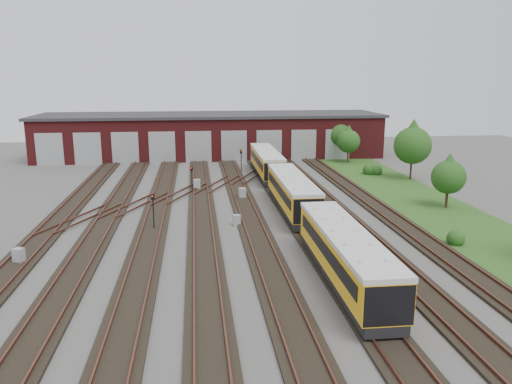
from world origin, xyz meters
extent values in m
plane|color=#474542|center=(0.00, 0.00, 0.00)|extent=(120.00, 120.00, 0.00)
cube|color=black|center=(-14.00, 0.00, 0.09)|extent=(2.40, 70.00, 0.18)
cube|color=#572F23|center=(-14.72, 0.00, 0.26)|extent=(0.10, 70.00, 0.15)
cube|color=#572F23|center=(-13.28, 0.00, 0.26)|extent=(0.10, 70.00, 0.15)
cube|color=black|center=(-10.00, 0.00, 0.09)|extent=(2.40, 70.00, 0.18)
cube|color=#572F23|center=(-10.72, 0.00, 0.26)|extent=(0.10, 70.00, 0.15)
cube|color=#572F23|center=(-9.28, 0.00, 0.26)|extent=(0.10, 70.00, 0.15)
cube|color=black|center=(-6.00, 0.00, 0.09)|extent=(2.40, 70.00, 0.18)
cube|color=#572F23|center=(-6.72, 0.00, 0.26)|extent=(0.10, 70.00, 0.15)
cube|color=#572F23|center=(-5.28, 0.00, 0.26)|extent=(0.10, 70.00, 0.15)
cube|color=black|center=(-2.00, 0.00, 0.09)|extent=(2.40, 70.00, 0.18)
cube|color=#572F23|center=(-2.72, 0.00, 0.26)|extent=(0.10, 70.00, 0.15)
cube|color=#572F23|center=(-1.28, 0.00, 0.26)|extent=(0.10, 70.00, 0.15)
cube|color=black|center=(2.00, 0.00, 0.09)|extent=(2.40, 70.00, 0.18)
cube|color=#572F23|center=(1.28, 0.00, 0.26)|extent=(0.10, 70.00, 0.15)
cube|color=#572F23|center=(2.72, 0.00, 0.26)|extent=(0.10, 70.00, 0.15)
cube|color=black|center=(6.00, 0.00, 0.09)|extent=(2.40, 70.00, 0.18)
cube|color=#572F23|center=(5.28, 0.00, 0.26)|extent=(0.10, 70.00, 0.15)
cube|color=#572F23|center=(6.72, 0.00, 0.26)|extent=(0.10, 70.00, 0.15)
cube|color=black|center=(10.00, 0.00, 0.09)|extent=(2.40, 70.00, 0.18)
cube|color=#572F23|center=(9.28, 0.00, 0.26)|extent=(0.10, 70.00, 0.15)
cube|color=#572F23|center=(10.72, 0.00, 0.26)|extent=(0.10, 70.00, 0.15)
cube|color=black|center=(14.00, 0.00, 0.09)|extent=(2.40, 70.00, 0.18)
cube|color=#572F23|center=(13.28, 0.00, 0.26)|extent=(0.10, 70.00, 0.15)
cube|color=#572F23|center=(14.72, 0.00, 0.26)|extent=(0.10, 70.00, 0.15)
cube|color=#572F23|center=(-8.00, 10.00, 0.26)|extent=(5.40, 9.62, 0.15)
cube|color=#572F23|center=(-4.00, 14.00, 0.26)|extent=(5.40, 9.62, 0.15)
cube|color=#572F23|center=(0.00, 18.00, 0.26)|extent=(5.40, 9.62, 0.15)
cube|color=#572F23|center=(-12.00, 6.00, 0.26)|extent=(5.40, 9.62, 0.15)
cube|color=#572F23|center=(4.00, 22.00, 0.26)|extent=(5.40, 9.62, 0.15)
cube|color=#591618|center=(0.00, 40.00, 3.00)|extent=(50.00, 12.00, 6.00)
cube|color=#2D2C2F|center=(0.00, 40.00, 6.15)|extent=(51.00, 12.50, 0.40)
cube|color=#97999C|center=(-22.00, 33.98, 2.20)|extent=(3.60, 0.12, 4.40)
cube|color=#97999C|center=(-17.00, 33.98, 2.20)|extent=(3.60, 0.12, 4.40)
cube|color=#97999C|center=(-12.00, 33.98, 2.20)|extent=(3.60, 0.12, 4.40)
cube|color=#97999C|center=(-7.00, 33.98, 2.20)|extent=(3.60, 0.12, 4.40)
cube|color=#97999C|center=(-2.00, 33.98, 2.20)|extent=(3.60, 0.12, 4.40)
cube|color=#97999C|center=(3.00, 33.98, 2.20)|extent=(3.60, 0.12, 4.40)
cube|color=#97999C|center=(8.00, 33.98, 2.20)|extent=(3.60, 0.12, 4.40)
cube|color=#97999C|center=(13.00, 33.98, 2.20)|extent=(3.60, 0.12, 4.40)
cube|color=#97999C|center=(18.00, 33.98, 2.20)|extent=(3.60, 0.12, 4.40)
cube|color=#214918|center=(19.00, 10.00, 0.03)|extent=(8.00, 55.00, 0.05)
cube|color=black|center=(6.00, -9.35, 0.61)|extent=(2.28, 13.89, 0.55)
cube|color=#E19F0C|center=(6.00, -9.35, 1.90)|extent=(2.56, 13.89, 2.03)
cube|color=silver|center=(6.00, -9.35, 3.06)|extent=(2.65, 13.89, 0.28)
cube|color=black|center=(4.78, -9.34, 2.13)|extent=(0.19, 12.20, 0.79)
cube|color=black|center=(7.22, -9.36, 2.13)|extent=(0.19, 12.20, 0.79)
cube|color=black|center=(6.00, 6.65, 0.61)|extent=(2.28, 13.89, 0.55)
cube|color=#E19F0C|center=(6.00, 6.65, 1.90)|extent=(2.56, 13.89, 2.03)
cube|color=silver|center=(6.00, 6.65, 3.06)|extent=(2.65, 13.89, 0.28)
cube|color=black|center=(4.78, 6.66, 2.13)|extent=(0.19, 12.20, 0.79)
cube|color=black|center=(7.22, 6.64, 2.13)|extent=(0.19, 12.20, 0.79)
cube|color=black|center=(6.00, 22.65, 0.61)|extent=(2.28, 13.89, 0.55)
cube|color=#E19F0C|center=(6.00, 22.65, 1.90)|extent=(2.56, 13.89, 2.03)
cube|color=silver|center=(6.00, 22.65, 3.06)|extent=(2.65, 13.89, 0.28)
cube|color=black|center=(4.78, 22.66, 2.13)|extent=(0.19, 12.20, 0.79)
cube|color=black|center=(7.22, 22.64, 2.13)|extent=(0.19, 12.20, 0.79)
cylinder|color=black|center=(-2.89, 15.75, 1.10)|extent=(0.09, 0.09, 2.21)
cube|color=black|center=(-2.89, 15.75, 2.44)|extent=(0.26, 0.20, 0.45)
sphere|color=red|center=(-2.89, 15.66, 2.53)|extent=(0.11, 0.11, 0.11)
cylinder|color=black|center=(-5.82, 2.48, 1.24)|extent=(0.09, 0.09, 2.47)
cube|color=black|center=(-5.82, 2.48, 2.71)|extent=(0.27, 0.21, 0.47)
sphere|color=red|center=(-5.82, 2.38, 2.80)|extent=(0.11, 0.11, 0.11)
cylinder|color=black|center=(3.23, 25.68, 1.20)|extent=(0.10, 0.10, 2.41)
cube|color=black|center=(3.23, 25.68, 2.67)|extent=(0.30, 0.25, 0.52)
sphere|color=red|center=(3.23, 25.58, 2.77)|extent=(0.12, 0.12, 0.12)
cylinder|color=black|center=(5.76, 18.55, 1.17)|extent=(0.10, 0.10, 2.33)
cube|color=black|center=(5.76, 18.55, 2.57)|extent=(0.24, 0.15, 0.48)
sphere|color=red|center=(5.76, 18.45, 2.67)|extent=(0.12, 0.12, 0.12)
cube|color=#949799|center=(-13.92, -3.77, 0.53)|extent=(0.79, 0.74, 1.05)
cube|color=#949799|center=(-2.38, 16.38, 0.57)|extent=(0.73, 0.63, 1.15)
cube|color=#949799|center=(0.74, 2.93, 0.46)|extent=(0.63, 0.56, 0.92)
cube|color=#949799|center=(6.80, 24.74, 0.55)|extent=(0.79, 0.72, 1.11)
cube|color=#949799|center=(2.04, 11.87, 0.56)|extent=(0.73, 0.63, 1.12)
cylinder|color=#311F16|center=(18.43, 35.00, 0.96)|extent=(0.24, 0.24, 1.92)
sphere|color=#1D4915|center=(18.43, 35.00, 3.52)|extent=(3.73, 3.73, 3.73)
cone|color=#1D4915|center=(18.43, 35.00, 4.85)|extent=(3.20, 3.20, 2.67)
cylinder|color=#311F16|center=(18.71, 31.13, 0.82)|extent=(0.23, 0.23, 1.65)
sphere|color=#1D4915|center=(18.71, 31.13, 3.02)|extent=(3.20, 3.20, 3.20)
cone|color=#1D4915|center=(18.71, 31.13, 4.16)|extent=(2.74, 2.74, 2.29)
cylinder|color=#311F16|center=(22.45, 18.79, 1.10)|extent=(0.22, 0.22, 2.21)
sphere|color=#1D4915|center=(22.45, 18.79, 4.05)|extent=(4.29, 4.29, 4.29)
cone|color=#1D4915|center=(22.45, 18.79, 5.58)|extent=(3.68, 3.68, 3.07)
cylinder|color=#311F16|center=(20.35, 6.19, 0.79)|extent=(0.24, 0.24, 1.58)
sphere|color=#1D4915|center=(20.35, 6.19, 2.91)|extent=(3.08, 3.08, 3.08)
cone|color=#1D4915|center=(20.35, 6.19, 4.01)|extent=(2.64, 2.64, 2.20)
sphere|color=#1D4915|center=(16.00, -3.61, 0.64)|extent=(1.28, 1.28, 1.28)
sphere|color=#1D4915|center=(18.79, 22.55, 0.79)|extent=(1.58, 1.58, 1.58)
sphere|color=#1D4915|center=(19.63, 22.31, 0.71)|extent=(1.43, 1.43, 1.43)
camera|label=1|loc=(-2.42, -35.75, 11.85)|focal=35.00mm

